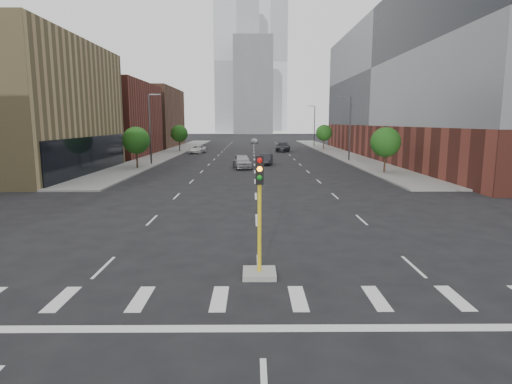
{
  "coord_description": "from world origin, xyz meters",
  "views": [
    {
      "loc": [
        -0.24,
        -5.85,
        5.54
      ],
      "look_at": [
        -0.09,
        12.68,
        2.5
      ],
      "focal_mm": 30.0,
      "sensor_mm": 36.0,
      "label": 1
    }
  ],
  "objects_px": {
    "car_mid_right": "(266,159)",
    "car_deep_right": "(283,147)",
    "car_far_left": "(197,149)",
    "car_distant": "(254,141)",
    "car_near_left": "(242,161)",
    "median_traffic_signal": "(259,251)"
  },
  "relations": [
    {
      "from": "car_mid_right",
      "to": "car_deep_right",
      "type": "bearing_deg",
      "value": 88.05
    },
    {
      "from": "car_mid_right",
      "to": "car_far_left",
      "type": "distance_m",
      "value": 23.71
    },
    {
      "from": "car_mid_right",
      "to": "car_deep_right",
      "type": "height_order",
      "value": "car_deep_right"
    },
    {
      "from": "car_deep_right",
      "to": "car_distant",
      "type": "xyz_separation_m",
      "value": [
        -5.26,
        30.63,
        -0.16
      ]
    },
    {
      "from": "car_mid_right",
      "to": "car_deep_right",
      "type": "relative_size",
      "value": 0.73
    },
    {
      "from": "car_near_left",
      "to": "car_deep_right",
      "type": "xyz_separation_m",
      "value": [
        6.99,
        29.81,
        0.01
      ]
    },
    {
      "from": "median_traffic_signal",
      "to": "car_far_left",
      "type": "bearing_deg",
      "value": 99.36
    },
    {
      "from": "car_mid_right",
      "to": "car_distant",
      "type": "xyz_separation_m",
      "value": [
        -1.27,
        55.67,
        -0.02
      ]
    },
    {
      "from": "car_mid_right",
      "to": "car_distant",
      "type": "bearing_deg",
      "value": 98.41
    },
    {
      "from": "car_near_left",
      "to": "car_mid_right",
      "type": "distance_m",
      "value": 5.63
    },
    {
      "from": "car_near_left",
      "to": "car_deep_right",
      "type": "distance_m",
      "value": 30.62
    },
    {
      "from": "median_traffic_signal",
      "to": "car_near_left",
      "type": "bearing_deg",
      "value": 92.35
    },
    {
      "from": "median_traffic_signal",
      "to": "car_distant",
      "type": "bearing_deg",
      "value": 89.86
    },
    {
      "from": "car_deep_right",
      "to": "car_mid_right",
      "type": "bearing_deg",
      "value": -90.35
    },
    {
      "from": "car_far_left",
      "to": "car_deep_right",
      "type": "distance_m",
      "value": 16.3
    },
    {
      "from": "median_traffic_signal",
      "to": "car_distant",
      "type": "relative_size",
      "value": 1.08
    },
    {
      "from": "car_near_left",
      "to": "car_mid_right",
      "type": "height_order",
      "value": "car_near_left"
    },
    {
      "from": "car_mid_right",
      "to": "car_deep_right",
      "type": "distance_m",
      "value": 25.36
    },
    {
      "from": "car_far_left",
      "to": "car_deep_right",
      "type": "xyz_separation_m",
      "value": [
        15.69,
        4.43,
        0.16
      ]
    },
    {
      "from": "median_traffic_signal",
      "to": "car_near_left",
      "type": "distance_m",
      "value": 36.51
    },
    {
      "from": "car_far_left",
      "to": "car_deep_right",
      "type": "relative_size",
      "value": 0.86
    },
    {
      "from": "car_far_left",
      "to": "car_distant",
      "type": "xyz_separation_m",
      "value": [
        10.43,
        35.05,
        -0.01
      ]
    }
  ]
}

